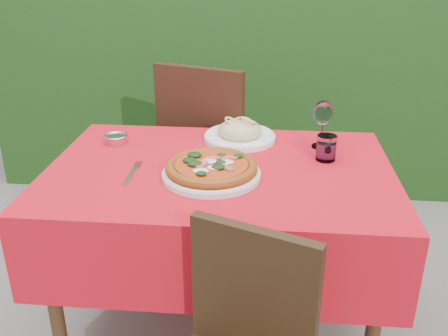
# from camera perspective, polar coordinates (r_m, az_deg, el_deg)

# --- Properties ---
(ground) EXTENTS (60.00, 60.00, 0.00)m
(ground) POSITION_cam_1_polar(r_m,az_deg,el_deg) (2.23, -0.41, -17.75)
(ground) COLOR #66625C
(ground) RESTS_ON ground
(hedge) EXTENTS (3.20, 0.55, 1.78)m
(hedge) POSITION_cam_1_polar(r_m,az_deg,el_deg) (3.27, 2.30, 13.85)
(hedge) COLOR black
(hedge) RESTS_ON ground
(dining_table) EXTENTS (1.26, 0.86, 0.75)m
(dining_table) POSITION_cam_1_polar(r_m,az_deg,el_deg) (1.89, -0.46, -4.11)
(dining_table) COLOR #442515
(dining_table) RESTS_ON ground
(chair_far) EXTENTS (0.57, 0.57, 0.99)m
(chair_far) POSITION_cam_1_polar(r_m,az_deg,el_deg) (2.51, -1.65, 2.47)
(chair_far) COLOR black
(chair_far) RESTS_ON ground
(pizza_plate) EXTENTS (0.34, 0.34, 0.06)m
(pizza_plate) POSITION_cam_1_polar(r_m,az_deg,el_deg) (1.74, -1.45, -0.15)
(pizza_plate) COLOR silver
(pizza_plate) RESTS_ON dining_table
(pasta_plate) EXTENTS (0.30, 0.30, 0.08)m
(pasta_plate) POSITION_cam_1_polar(r_m,az_deg,el_deg) (2.08, 1.81, 4.02)
(pasta_plate) COLOR white
(pasta_plate) RESTS_ON dining_table
(water_glass) EXTENTS (0.07, 0.07, 0.10)m
(water_glass) POSITION_cam_1_polar(r_m,az_deg,el_deg) (1.91, 11.59, 2.13)
(water_glass) COLOR silver
(water_glass) RESTS_ON dining_table
(wine_glass) EXTENTS (0.08, 0.08, 0.19)m
(wine_glass) POSITION_cam_1_polar(r_m,az_deg,el_deg) (2.00, 11.25, 5.97)
(wine_glass) COLOR silver
(wine_glass) RESTS_ON dining_table
(fork) EXTENTS (0.03, 0.22, 0.01)m
(fork) POSITION_cam_1_polar(r_m,az_deg,el_deg) (1.79, -10.58, -0.78)
(fork) COLOR silver
(fork) RESTS_ON dining_table
(steel_ramekin) EXTENTS (0.09, 0.09, 0.03)m
(steel_ramekin) POSITION_cam_1_polar(r_m,az_deg,el_deg) (2.10, -12.22, 3.21)
(steel_ramekin) COLOR silver
(steel_ramekin) RESTS_ON dining_table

